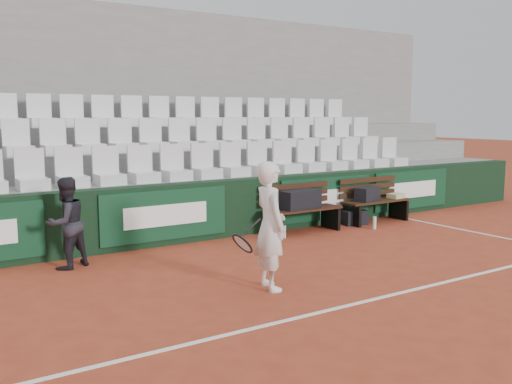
{
  "coord_description": "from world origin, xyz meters",
  "views": [
    {
      "loc": [
        -3.94,
        -4.63,
        2.14
      ],
      "look_at": [
        0.63,
        2.4,
        1.0
      ],
      "focal_mm": 40.0,
      "sensor_mm": 36.0,
      "label": 1
    }
  ],
  "objects_px": {
    "bench_right": "(376,211)",
    "water_bottle_far": "(374,223)",
    "sports_bag_left": "(300,199)",
    "sports_bag_ground": "(354,217)",
    "bench_left": "(303,220)",
    "sports_bag_right": "(367,194)",
    "tennis_player": "(270,226)",
    "ball_kid": "(66,223)",
    "water_bottle_near": "(284,232)"
  },
  "relations": [
    {
      "from": "bench_right",
      "to": "water_bottle_far",
      "type": "xyz_separation_m",
      "value": [
        -0.51,
        -0.49,
        -0.11
      ]
    },
    {
      "from": "sports_bag_left",
      "to": "sports_bag_ground",
      "type": "relative_size",
      "value": 1.66
    },
    {
      "from": "bench_left",
      "to": "bench_right",
      "type": "xyz_separation_m",
      "value": [
        1.83,
        0.01,
        0.0
      ]
    },
    {
      "from": "sports_bag_right",
      "to": "tennis_player",
      "type": "bearing_deg",
      "value": -148.32
    },
    {
      "from": "sports_bag_left",
      "to": "sports_bag_ground",
      "type": "bearing_deg",
      "value": 1.44
    },
    {
      "from": "tennis_player",
      "to": "ball_kid",
      "type": "distance_m",
      "value": 2.98
    },
    {
      "from": "sports_bag_left",
      "to": "sports_bag_right",
      "type": "height_order",
      "value": "sports_bag_left"
    },
    {
      "from": "sports_bag_left",
      "to": "ball_kid",
      "type": "relative_size",
      "value": 0.6
    },
    {
      "from": "water_bottle_near",
      "to": "water_bottle_far",
      "type": "relative_size",
      "value": 0.93
    },
    {
      "from": "bench_left",
      "to": "sports_bag_right",
      "type": "relative_size",
      "value": 2.57
    },
    {
      "from": "bench_right",
      "to": "water_bottle_far",
      "type": "distance_m",
      "value": 0.71
    },
    {
      "from": "sports_bag_left",
      "to": "ball_kid",
      "type": "distance_m",
      "value": 4.21
    },
    {
      "from": "sports_bag_ground",
      "to": "water_bottle_near",
      "type": "xyz_separation_m",
      "value": [
        -1.87,
        -0.25,
        -0.03
      ]
    },
    {
      "from": "water_bottle_near",
      "to": "water_bottle_far",
      "type": "bearing_deg",
      "value": -8.42
    },
    {
      "from": "sports_bag_ground",
      "to": "tennis_player",
      "type": "bearing_deg",
      "value": -146.01
    },
    {
      "from": "tennis_player",
      "to": "ball_kid",
      "type": "xyz_separation_m",
      "value": [
        -1.85,
        2.33,
        -0.15
      ]
    },
    {
      "from": "water_bottle_near",
      "to": "bench_left",
      "type": "bearing_deg",
      "value": 19.26
    },
    {
      "from": "bench_left",
      "to": "ball_kid",
      "type": "relative_size",
      "value": 1.17
    },
    {
      "from": "bench_right",
      "to": "water_bottle_near",
      "type": "bearing_deg",
      "value": -175.06
    },
    {
      "from": "sports_bag_right",
      "to": "ball_kid",
      "type": "relative_size",
      "value": 0.45
    },
    {
      "from": "water_bottle_far",
      "to": "ball_kid",
      "type": "xyz_separation_m",
      "value": [
        -5.6,
        0.35,
        0.52
      ]
    },
    {
      "from": "tennis_player",
      "to": "water_bottle_far",
      "type": "bearing_deg",
      "value": 27.91
    },
    {
      "from": "water_bottle_near",
      "to": "ball_kid",
      "type": "bearing_deg",
      "value": 179.0
    },
    {
      "from": "sports_bag_ground",
      "to": "tennis_player",
      "type": "distance_m",
      "value": 4.54
    },
    {
      "from": "sports_bag_right",
      "to": "sports_bag_ground",
      "type": "bearing_deg",
      "value": 176.44
    },
    {
      "from": "bench_right",
      "to": "sports_bag_left",
      "type": "height_order",
      "value": "sports_bag_left"
    },
    {
      "from": "sports_bag_right",
      "to": "water_bottle_far",
      "type": "xyz_separation_m",
      "value": [
        -0.29,
        -0.51,
        -0.47
      ]
    },
    {
      "from": "sports_bag_left",
      "to": "sports_bag_right",
      "type": "relative_size",
      "value": 1.33
    },
    {
      "from": "tennis_player",
      "to": "sports_bag_right",
      "type": "bearing_deg",
      "value": 31.68
    },
    {
      "from": "bench_right",
      "to": "tennis_player",
      "type": "xyz_separation_m",
      "value": [
        -4.26,
        -2.48,
        0.57
      ]
    },
    {
      "from": "tennis_player",
      "to": "ball_kid",
      "type": "relative_size",
      "value": 1.23
    },
    {
      "from": "bench_left",
      "to": "sports_bag_right",
      "type": "xyz_separation_m",
      "value": [
        1.61,
        0.03,
        0.36
      ]
    },
    {
      "from": "sports_bag_left",
      "to": "bench_right",
      "type": "bearing_deg",
      "value": -0.1
    },
    {
      "from": "sports_bag_left",
      "to": "sports_bag_right",
      "type": "xyz_separation_m",
      "value": [
        1.68,
        0.01,
        -0.03
      ]
    },
    {
      "from": "sports_bag_right",
      "to": "tennis_player",
      "type": "relative_size",
      "value": 0.37
    },
    {
      "from": "bench_right",
      "to": "bench_left",
      "type": "bearing_deg",
      "value": -179.78
    },
    {
      "from": "sports_bag_right",
      "to": "sports_bag_ground",
      "type": "height_order",
      "value": "sports_bag_right"
    },
    {
      "from": "bench_left",
      "to": "sports_bag_left",
      "type": "bearing_deg",
      "value": 171.75
    },
    {
      "from": "tennis_player",
      "to": "sports_bag_left",
      "type": "bearing_deg",
      "value": 46.4
    },
    {
      "from": "bench_right",
      "to": "sports_bag_left",
      "type": "xyz_separation_m",
      "value": [
        -1.9,
        0.0,
        0.39
      ]
    },
    {
      "from": "bench_right",
      "to": "water_bottle_far",
      "type": "relative_size",
      "value": 6.31
    },
    {
      "from": "bench_left",
      "to": "sports_bag_ground",
      "type": "distance_m",
      "value": 1.3
    },
    {
      "from": "bench_left",
      "to": "tennis_player",
      "type": "height_order",
      "value": "tennis_player"
    },
    {
      "from": "water_bottle_far",
      "to": "tennis_player",
      "type": "distance_m",
      "value": 4.3
    },
    {
      "from": "sports_bag_left",
      "to": "water_bottle_far",
      "type": "relative_size",
      "value": 3.27
    },
    {
      "from": "sports_bag_ground",
      "to": "tennis_player",
      "type": "xyz_separation_m",
      "value": [
        -3.73,
        -2.51,
        0.65
      ]
    },
    {
      "from": "water_bottle_near",
      "to": "ball_kid",
      "type": "distance_m",
      "value": 3.74
    },
    {
      "from": "bench_left",
      "to": "sports_bag_left",
      "type": "xyz_separation_m",
      "value": [
        -0.07,
        0.01,
        0.39
      ]
    },
    {
      "from": "sports_bag_left",
      "to": "water_bottle_far",
      "type": "height_order",
      "value": "sports_bag_left"
    },
    {
      "from": "bench_left",
      "to": "water_bottle_far",
      "type": "bearing_deg",
      "value": -20.04
    }
  ]
}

